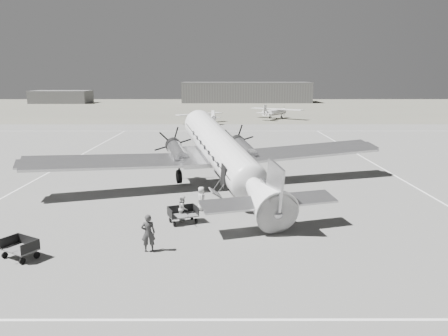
# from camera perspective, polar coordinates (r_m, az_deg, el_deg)

# --- Properties ---
(ground) EXTENTS (260.00, 260.00, 0.00)m
(ground) POSITION_cam_1_polar(r_m,az_deg,el_deg) (28.98, 5.15, -4.75)
(ground) COLOR slate
(ground) RESTS_ON ground
(taxi_line_near) EXTENTS (60.00, 0.15, 0.01)m
(taxi_line_near) POSITION_cam_1_polar(r_m,az_deg,el_deg) (16.16, 9.85, -18.96)
(taxi_line_near) COLOR silver
(taxi_line_near) RESTS_ON ground
(taxi_line_right) EXTENTS (0.15, 80.00, 0.01)m
(taxi_line_right) POSITION_cam_1_polar(r_m,az_deg,el_deg) (32.36, 26.88, -4.23)
(taxi_line_right) COLOR silver
(taxi_line_right) RESTS_ON ground
(taxi_line_left) EXTENTS (0.15, 60.00, 0.01)m
(taxi_line_left) POSITION_cam_1_polar(r_m,az_deg,el_deg) (41.50, -21.82, -0.49)
(taxi_line_left) COLOR silver
(taxi_line_left) RESTS_ON ground
(taxi_line_horizon) EXTENTS (90.00, 0.15, 0.01)m
(taxi_line_horizon) POSITION_cam_1_polar(r_m,az_deg,el_deg) (68.22, 2.13, 4.85)
(taxi_line_horizon) COLOR silver
(taxi_line_horizon) RESTS_ON ground
(grass_infield) EXTENTS (260.00, 90.00, 0.01)m
(grass_infield) POSITION_cam_1_polar(r_m,az_deg,el_deg) (122.97, 1.15, 7.94)
(grass_infield) COLOR #5F5D50
(grass_infield) RESTS_ON ground
(hangar_main) EXTENTS (42.00, 14.00, 6.60)m
(hangar_main) POSITION_cam_1_polar(r_m,az_deg,el_deg) (147.95, 2.91, 9.86)
(hangar_main) COLOR #5D5D5D
(hangar_main) RESTS_ON ground
(shed_secondary) EXTENTS (18.00, 10.00, 4.00)m
(shed_secondary) POSITION_cam_1_polar(r_m,az_deg,el_deg) (152.10, -20.48, 8.70)
(shed_secondary) COLOR #535353
(shed_secondary) RESTS_ON ground
(dc3_airliner) EXTENTS (32.69, 27.03, 5.36)m
(dc3_airliner) POSITION_cam_1_polar(r_m,az_deg,el_deg) (31.37, -0.01, 1.61)
(dc3_airliner) COLOR #B3B3B5
(dc3_airliner) RESTS_ON ground
(light_plane_left) EXTENTS (12.43, 12.10, 2.00)m
(light_plane_left) POSITION_cam_1_polar(r_m,az_deg,el_deg) (79.97, -2.99, 6.58)
(light_plane_left) COLOR silver
(light_plane_left) RESTS_ON ground
(light_plane_right) EXTENTS (14.57, 14.04, 2.35)m
(light_plane_right) POSITION_cam_1_polar(r_m,az_deg,el_deg) (88.62, 6.74, 7.14)
(light_plane_right) COLOR silver
(light_plane_right) RESTS_ON ground
(baggage_cart_near) EXTENTS (2.05, 1.79, 0.97)m
(baggage_cart_near) POSITION_cam_1_polar(r_m,az_deg,el_deg) (25.26, -5.37, -6.11)
(baggage_cart_near) COLOR #535353
(baggage_cart_near) RESTS_ON ground
(baggage_cart_far) EXTENTS (2.05, 1.88, 0.95)m
(baggage_cart_far) POSITION_cam_1_polar(r_m,az_deg,el_deg) (22.51, -25.08, -9.51)
(baggage_cart_far) COLOR #535353
(baggage_cart_far) RESTS_ON ground
(ground_crew) EXTENTS (0.74, 0.55, 1.86)m
(ground_crew) POSITION_cam_1_polar(r_m,az_deg,el_deg) (21.37, -9.87, -8.36)
(ground_crew) COLOR #2E2E2E
(ground_crew) RESTS_ON ground
(ramp_agent) EXTENTS (0.63, 0.78, 1.51)m
(ramp_agent) POSITION_cam_1_polar(r_m,az_deg,el_deg) (25.57, -5.37, -5.26)
(ramp_agent) COLOR #B9B9B7
(ramp_agent) RESTS_ON ground
(passenger) EXTENTS (0.56, 0.79, 1.52)m
(passenger) POSITION_cam_1_polar(r_m,az_deg,el_deg) (27.46, -2.97, -4.00)
(passenger) COLOR #ACADAA
(passenger) RESTS_ON ground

